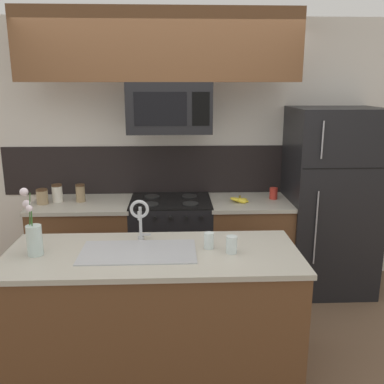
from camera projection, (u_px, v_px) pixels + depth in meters
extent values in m
plane|color=brown|center=(171.00, 342.00, 3.39)|extent=(10.00, 10.00, 0.00)
cube|color=silver|center=(200.00, 154.00, 4.32)|extent=(5.20, 0.10, 2.60)
cube|color=black|center=(171.00, 170.00, 4.29)|extent=(3.31, 0.01, 0.48)
cube|color=brown|center=(85.00, 250.00, 4.12)|extent=(0.90, 0.62, 0.88)
cube|color=#B2AD9E|center=(82.00, 204.00, 4.01)|extent=(0.93, 0.65, 0.03)
cube|color=brown|center=(248.00, 247.00, 4.19)|extent=(0.74, 0.62, 0.88)
cube|color=#B2AD9E|center=(250.00, 202.00, 4.07)|extent=(0.77, 0.65, 0.03)
cube|color=black|center=(171.00, 246.00, 4.15)|extent=(0.76, 0.62, 0.91)
cube|color=black|center=(171.00, 201.00, 4.04)|extent=(0.76, 0.62, 0.01)
cylinder|color=black|center=(151.00, 204.00, 3.89)|extent=(0.15, 0.15, 0.01)
cylinder|color=black|center=(190.00, 203.00, 3.91)|extent=(0.15, 0.15, 0.01)
cylinder|color=black|center=(152.00, 196.00, 4.16)|extent=(0.15, 0.15, 0.01)
cylinder|color=black|center=(189.00, 196.00, 4.17)|extent=(0.15, 0.15, 0.01)
cylinder|color=black|center=(139.00, 218.00, 3.73)|extent=(0.03, 0.02, 0.03)
cylinder|color=black|center=(155.00, 218.00, 3.73)|extent=(0.03, 0.02, 0.03)
cylinder|color=black|center=(171.00, 218.00, 3.74)|extent=(0.03, 0.02, 0.03)
cylinder|color=black|center=(186.00, 218.00, 3.74)|extent=(0.03, 0.02, 0.03)
cylinder|color=black|center=(202.00, 217.00, 3.75)|extent=(0.03, 0.02, 0.03)
cube|color=black|center=(169.00, 108.00, 3.80)|extent=(0.74, 0.40, 0.44)
cube|color=black|center=(160.00, 109.00, 3.61)|extent=(0.45, 0.00, 0.28)
cube|color=black|center=(201.00, 109.00, 3.62)|extent=(0.15, 0.00, 0.28)
cube|color=brown|center=(159.00, 46.00, 3.64)|extent=(2.41, 0.34, 0.60)
cube|color=black|center=(329.00, 201.00, 4.13)|extent=(0.82, 0.72, 1.78)
cube|color=black|center=(348.00, 168.00, 3.68)|extent=(0.78, 0.00, 0.01)
cylinder|color=#99999E|center=(323.00, 140.00, 3.59)|extent=(0.01, 0.01, 0.32)
cylinder|color=#99999E|center=(316.00, 228.00, 3.78)|extent=(0.01, 0.01, 0.68)
cylinder|color=#997F5B|center=(42.00, 197.00, 3.94)|extent=(0.10, 0.10, 0.13)
cylinder|color=#4C331E|center=(42.00, 190.00, 3.92)|extent=(0.10, 0.10, 0.01)
cylinder|color=silver|center=(57.00, 194.00, 4.01)|extent=(0.10, 0.10, 0.15)
cylinder|color=#4C331E|center=(57.00, 185.00, 3.99)|extent=(0.10, 0.10, 0.02)
cylinder|color=#997F5B|center=(80.00, 194.00, 4.02)|extent=(0.09, 0.09, 0.15)
cylinder|color=#4C331E|center=(80.00, 185.00, 3.99)|extent=(0.08, 0.08, 0.02)
ellipsoid|color=yellow|center=(238.00, 200.00, 3.99)|extent=(0.15, 0.14, 0.06)
ellipsoid|color=yellow|center=(239.00, 200.00, 4.01)|extent=(0.17, 0.10, 0.06)
ellipsoid|color=yellow|center=(240.00, 200.00, 3.99)|extent=(0.18, 0.05, 0.06)
ellipsoid|color=yellow|center=(240.00, 200.00, 4.01)|extent=(0.18, 0.06, 0.07)
ellipsoid|color=yellow|center=(241.00, 200.00, 3.99)|extent=(0.17, 0.11, 0.07)
ellipsoid|color=yellow|center=(241.00, 200.00, 4.01)|extent=(0.15, 0.14, 0.05)
cylinder|color=brown|center=(240.00, 197.00, 3.99)|extent=(0.02, 0.02, 0.03)
cylinder|color=#B22D23|center=(273.00, 193.00, 4.11)|extent=(0.08, 0.08, 0.11)
cube|color=brown|center=(154.00, 316.00, 2.94)|extent=(1.92, 0.75, 0.88)
cube|color=#B2AD9E|center=(153.00, 255.00, 2.83)|extent=(1.95, 0.78, 0.03)
cube|color=#ADAFB5|center=(138.00, 252.00, 2.82)|extent=(0.76, 0.41, 0.01)
cube|color=#ADAFB5|center=(112.00, 263.00, 2.83)|extent=(0.30, 0.32, 0.15)
cube|color=#ADAFB5|center=(165.00, 262.00, 2.85)|extent=(0.30, 0.32, 0.15)
cylinder|color=#B7BABF|center=(141.00, 238.00, 3.06)|extent=(0.04, 0.04, 0.02)
cylinder|color=#B7BABF|center=(140.00, 222.00, 3.03)|extent=(0.02, 0.02, 0.22)
torus|color=#B7BABF|center=(139.00, 209.00, 2.95)|extent=(0.13, 0.02, 0.13)
cylinder|color=#B7BABF|center=(139.00, 216.00, 2.90)|extent=(0.02, 0.02, 0.06)
cube|color=#B7BABF|center=(146.00, 234.00, 3.05)|extent=(0.07, 0.01, 0.01)
cylinder|color=silver|center=(209.00, 240.00, 2.88)|extent=(0.07, 0.07, 0.11)
cylinder|color=silver|center=(232.00, 245.00, 2.80)|extent=(0.07, 0.07, 0.12)
cylinder|color=silver|center=(35.00, 240.00, 2.76)|extent=(0.10, 0.10, 0.20)
cylinder|color=silver|center=(35.00, 250.00, 2.77)|extent=(0.09, 0.09, 0.06)
cylinder|color=#386B2D|center=(31.00, 225.00, 2.76)|extent=(0.05, 0.06, 0.26)
sphere|color=silver|center=(27.00, 204.00, 2.75)|extent=(0.05, 0.05, 0.05)
cylinder|color=#386B2D|center=(30.00, 219.00, 2.73)|extent=(0.05, 0.03, 0.36)
sphere|color=silver|center=(24.00, 192.00, 2.69)|extent=(0.05, 0.05, 0.05)
cylinder|color=#386B2D|center=(32.00, 228.00, 2.73)|extent=(0.01, 0.02, 0.26)
sphere|color=silver|center=(29.00, 208.00, 2.69)|extent=(0.04, 0.04, 0.04)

